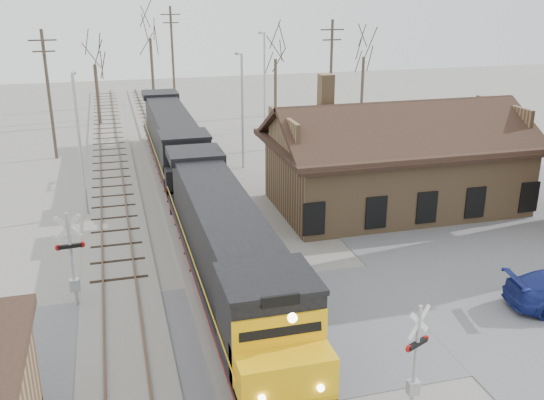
% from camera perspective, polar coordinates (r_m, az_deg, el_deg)
% --- Properties ---
extents(ground, '(140.00, 140.00, 0.00)m').
position_cam_1_polar(ground, '(23.82, -2.54, -12.75)').
color(ground, gray).
rests_on(ground, ground).
extents(road, '(60.00, 9.00, 0.03)m').
position_cam_1_polar(road, '(23.82, -2.54, -12.72)').
color(road, '#5D5D62').
rests_on(road, ground).
extents(track_main, '(3.40, 90.00, 0.24)m').
position_cam_1_polar(track_main, '(37.17, -7.71, -0.55)').
color(track_main, gray).
rests_on(track_main, ground).
extents(track_siding, '(3.40, 90.00, 0.24)m').
position_cam_1_polar(track_siding, '(36.92, -14.63, -1.17)').
color(track_siding, gray).
rests_on(track_siding, ground).
extents(depot, '(15.20, 9.31, 7.90)m').
position_cam_1_polar(depot, '(37.09, 11.48, 3.00)').
color(depot, olive).
rests_on(depot, ground).
extents(locomotive_lead, '(2.92, 19.53, 4.33)m').
position_cam_1_polar(locomotive_lead, '(25.39, -4.16, -4.80)').
color(locomotive_lead, black).
rests_on(locomotive_lead, ground).
extents(locomotive_trailing, '(2.92, 19.53, 4.10)m').
position_cam_1_polar(locomotive_trailing, '(44.02, -9.27, 5.56)').
color(locomotive_trailing, black).
rests_on(locomotive_trailing, ground).
extents(crossbuck_near, '(1.00, 0.52, 3.74)m').
position_cam_1_polar(crossbuck_near, '(19.79, 13.36, -14.62)').
color(crossbuck_near, '#A5A8AD').
rests_on(crossbuck_near, ground).
extents(crossbuck_far, '(1.18, 0.31, 4.14)m').
position_cam_1_polar(crossbuck_far, '(26.37, -18.29, -5.64)').
color(crossbuck_far, '#A5A8AD').
rests_on(crossbuck_far, ground).
extents(streetlight_a, '(0.25, 2.04, 8.25)m').
position_cam_1_polar(streetlight_a, '(35.87, -17.68, 5.62)').
color(streetlight_a, '#A5A8AD').
rests_on(streetlight_a, ground).
extents(streetlight_b, '(0.25, 2.04, 8.27)m').
position_cam_1_polar(streetlight_b, '(44.02, -2.85, 8.97)').
color(streetlight_b, '#A5A8AD').
rests_on(streetlight_b, ground).
extents(streetlight_c, '(0.25, 2.04, 8.84)m').
position_cam_1_polar(streetlight_c, '(55.95, -0.75, 11.56)').
color(streetlight_c, '#A5A8AD').
rests_on(streetlight_c, ground).
extents(utility_pole_a, '(2.00, 0.24, 9.75)m').
position_cam_1_polar(utility_pole_a, '(49.25, -20.26, 9.45)').
color(utility_pole_a, '#382D23').
rests_on(utility_pole_a, ground).
extents(utility_pole_b, '(2.00, 0.24, 10.79)m').
position_cam_1_polar(utility_pole_b, '(64.62, -9.32, 12.99)').
color(utility_pole_b, '#382D23').
rests_on(utility_pole_b, ground).
extents(utility_pole_c, '(2.00, 0.24, 10.17)m').
position_cam_1_polar(utility_pole_c, '(51.31, 5.55, 11.15)').
color(utility_pole_c, '#382D23').
rests_on(utility_pole_c, ground).
extents(tree_b, '(3.82, 3.82, 9.35)m').
position_cam_1_polar(tree_b, '(60.51, -16.43, 13.01)').
color(tree_b, '#382D23').
rests_on(tree_b, ground).
extents(tree_c, '(4.83, 4.83, 11.83)m').
position_cam_1_polar(tree_c, '(70.23, -11.46, 15.66)').
color(tree_c, '#382D23').
rests_on(tree_c, ground).
extents(tree_d, '(3.83, 3.83, 9.38)m').
position_cam_1_polar(tree_d, '(62.58, 0.33, 13.99)').
color(tree_d, '#382D23').
rests_on(tree_d, ground).
extents(tree_e, '(4.04, 4.04, 9.89)m').
position_cam_1_polar(tree_e, '(62.26, 8.68, 14.08)').
color(tree_e, '#382D23').
rests_on(tree_e, ground).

